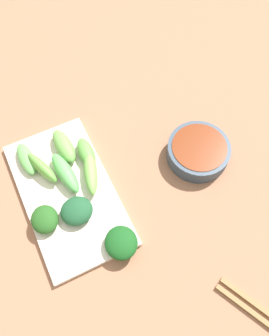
% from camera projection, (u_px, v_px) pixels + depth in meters
% --- Properties ---
extents(tabletop, '(2.10, 2.10, 0.02)m').
position_uv_depth(tabletop, '(139.00, 178.00, 0.71)').
color(tabletop, '#97684C').
rests_on(tabletop, ground).
extents(sauce_bowl, '(0.12, 0.12, 0.04)m').
position_uv_depth(sauce_bowl, '(198.00, 151.00, 0.71)').
color(sauce_bowl, '#344354').
rests_on(sauce_bowl, tabletop).
extents(serving_plate, '(0.16, 0.29, 0.01)m').
position_uv_depth(serving_plate, '(68.00, 194.00, 0.68)').
color(serving_plate, silver).
rests_on(serving_plate, tabletop).
extents(broccoli_stalk_0, '(0.04, 0.10, 0.03)m').
position_uv_depth(broccoli_stalk_0, '(65.00, 173.00, 0.68)').
color(broccoli_stalk_0, '#5DB55B').
rests_on(broccoli_stalk_0, serving_plate).
extents(broccoli_leafy_1, '(0.07, 0.07, 0.03)m').
position_uv_depth(broccoli_leafy_1, '(121.00, 243.00, 0.62)').
color(broccoli_leafy_1, '#164F1C').
rests_on(broccoli_leafy_1, serving_plate).
extents(broccoli_leafy_2, '(0.05, 0.06, 0.03)m').
position_uv_depth(broccoli_leafy_2, '(45.00, 219.00, 0.64)').
color(broccoli_leafy_2, '#24571E').
rests_on(broccoli_leafy_2, serving_plate).
extents(broccoli_stalk_3, '(0.05, 0.10, 0.03)m').
position_uv_depth(broccoli_stalk_3, '(91.00, 172.00, 0.68)').
color(broccoli_stalk_3, '#78B754').
rests_on(broccoli_stalk_3, serving_plate).
extents(broccoli_stalk_4, '(0.04, 0.08, 0.03)m').
position_uv_depth(broccoli_stalk_4, '(64.00, 146.00, 0.70)').
color(broccoli_stalk_4, '#6BA74E').
rests_on(broccoli_stalk_4, serving_plate).
extents(broccoli_stalk_5, '(0.05, 0.08, 0.03)m').
position_uv_depth(broccoli_stalk_5, '(42.00, 168.00, 0.68)').
color(broccoli_stalk_5, '#67B346').
rests_on(broccoli_stalk_5, serving_plate).
extents(broccoli_leafy_6, '(0.06, 0.06, 0.03)m').
position_uv_depth(broccoli_leafy_6, '(77.00, 211.00, 0.64)').
color(broccoli_leafy_6, '#1E502E').
rests_on(broccoli_leafy_6, serving_plate).
extents(broccoli_stalk_7, '(0.03, 0.08, 0.02)m').
position_uv_depth(broccoli_stalk_7, '(27.00, 159.00, 0.70)').
color(broccoli_stalk_7, '#65B159').
rests_on(broccoli_stalk_7, serving_plate).
extents(broccoli_stalk_8, '(0.03, 0.07, 0.03)m').
position_uv_depth(broccoli_stalk_8, '(86.00, 153.00, 0.70)').
color(broccoli_stalk_8, '#5EA547').
rests_on(broccoli_stalk_8, serving_plate).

